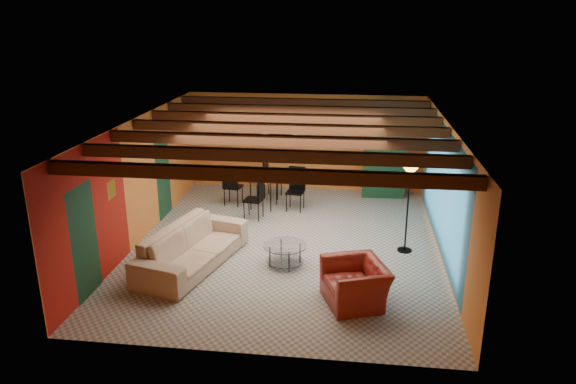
# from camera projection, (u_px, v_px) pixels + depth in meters

# --- Properties ---
(room) EXTENTS (6.52, 8.01, 2.71)m
(room) POSITION_uv_depth(u_px,v_px,m) (287.00, 138.00, 11.19)
(room) COLOR gray
(room) RESTS_ON ground
(sofa) EXTENTS (1.76, 2.97, 0.81)m
(sofa) POSITION_uv_depth(u_px,v_px,m) (192.00, 247.00, 10.75)
(sofa) COLOR tan
(sofa) RESTS_ON ground
(armchair) EXTENTS (1.31, 1.40, 0.73)m
(armchair) POSITION_uv_depth(u_px,v_px,m) (355.00, 283.00, 9.40)
(armchair) COLOR maroon
(armchair) RESTS_ON ground
(coffee_table) EXTENTS (1.15, 1.15, 0.45)m
(coffee_table) POSITION_uv_depth(u_px,v_px,m) (285.00, 255.00, 10.82)
(coffee_table) COLOR white
(coffee_table) RESTS_ON ground
(dining_table) EXTENTS (2.42, 2.42, 1.12)m
(dining_table) POSITION_uv_depth(u_px,v_px,m) (264.00, 187.00, 13.93)
(dining_table) COLOR white
(dining_table) RESTS_ON ground
(armoire) EXTENTS (1.13, 0.59, 1.94)m
(armoire) POSITION_uv_depth(u_px,v_px,m) (384.00, 161.00, 14.75)
(armoire) COLOR maroon
(armoire) RESTS_ON ground
(floor_lamp) EXTENTS (0.41, 0.41, 1.90)m
(floor_lamp) POSITION_uv_depth(u_px,v_px,m) (408.00, 209.00, 11.24)
(floor_lamp) COLOR black
(floor_lamp) RESTS_ON ground
(ceiling_fan) EXTENTS (1.50, 1.50, 0.44)m
(ceiling_fan) POSITION_uv_depth(u_px,v_px,m) (287.00, 139.00, 11.09)
(ceiling_fan) COLOR #472614
(ceiling_fan) RESTS_ON ceiling
(painting) EXTENTS (1.05, 0.03, 0.65)m
(painting) POSITION_uv_depth(u_px,v_px,m) (273.00, 131.00, 15.15)
(painting) COLOR black
(painting) RESTS_ON wall_back
(potted_plant) EXTENTS (0.41, 0.36, 0.44)m
(potted_plant) POSITION_uv_depth(u_px,v_px,m) (387.00, 118.00, 14.37)
(potted_plant) COLOR #26661E
(potted_plant) RESTS_ON armoire
(vase) EXTENTS (0.18, 0.18, 0.18)m
(vase) POSITION_uv_depth(u_px,v_px,m) (263.00, 162.00, 13.73)
(vase) COLOR orange
(vase) RESTS_ON dining_table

